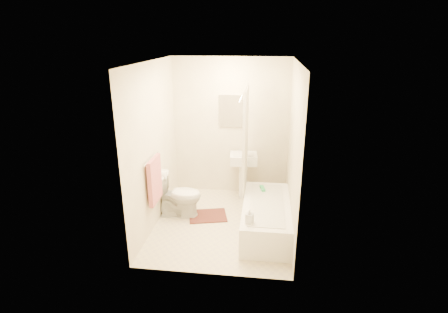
# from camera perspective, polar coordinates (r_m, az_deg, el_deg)

# --- Properties ---
(floor) EXTENTS (2.40, 2.40, 0.00)m
(floor) POSITION_cam_1_polar(r_m,az_deg,el_deg) (5.44, -0.33, -10.87)
(floor) COLOR beige
(floor) RESTS_ON ground
(ceiling) EXTENTS (2.40, 2.40, 0.00)m
(ceiling) POSITION_cam_1_polar(r_m,az_deg,el_deg) (4.71, -0.39, 15.24)
(ceiling) COLOR white
(ceiling) RESTS_ON ground
(wall_back) EXTENTS (2.00, 0.02, 2.40)m
(wall_back) POSITION_cam_1_polar(r_m,az_deg,el_deg) (6.09, 1.10, 4.72)
(wall_back) COLOR beige
(wall_back) RESTS_ON ground
(wall_left) EXTENTS (0.02, 2.40, 2.40)m
(wall_left) POSITION_cam_1_polar(r_m,az_deg,el_deg) (5.16, -11.43, 1.63)
(wall_left) COLOR beige
(wall_left) RESTS_ON ground
(wall_right) EXTENTS (0.02, 2.40, 2.40)m
(wall_right) POSITION_cam_1_polar(r_m,az_deg,el_deg) (4.92, 11.26, 0.76)
(wall_right) COLOR beige
(wall_right) RESTS_ON ground
(mirror) EXTENTS (0.40, 0.03, 0.55)m
(mirror) POSITION_cam_1_polar(r_m,az_deg,el_deg) (6.00, 1.10, 7.45)
(mirror) COLOR white
(mirror) RESTS_ON wall_back
(curtain_rod) EXTENTS (0.03, 1.70, 0.03)m
(curtain_rod) POSITION_cam_1_polar(r_m,az_deg,el_deg) (4.83, 3.37, 10.52)
(curtain_rod) COLOR silver
(curtain_rod) RESTS_ON wall_back
(shower_curtain) EXTENTS (0.04, 0.80, 1.55)m
(shower_curtain) POSITION_cam_1_polar(r_m,az_deg,el_deg) (5.39, 3.50, 2.95)
(shower_curtain) COLOR silver
(shower_curtain) RESTS_ON curtain_rod
(towel_bar) EXTENTS (0.02, 0.60, 0.02)m
(towel_bar) POSITION_cam_1_polar(r_m,az_deg,el_deg) (4.96, -11.80, -0.36)
(towel_bar) COLOR silver
(towel_bar) RESTS_ON wall_left
(towel) EXTENTS (0.06, 0.45, 0.66)m
(towel) POSITION_cam_1_polar(r_m,az_deg,el_deg) (5.07, -11.23, -3.79)
(towel) COLOR #CC7266
(towel) RESTS_ON towel_bar
(toilet_paper) EXTENTS (0.11, 0.12, 0.12)m
(toilet_paper) POSITION_cam_1_polar(r_m,az_deg,el_deg) (5.42, -9.99, -3.05)
(toilet_paper) COLOR white
(toilet_paper) RESTS_ON wall_left
(toilet) EXTENTS (0.72, 0.41, 0.70)m
(toilet) POSITION_cam_1_polar(r_m,az_deg,el_deg) (5.56, -7.40, -6.26)
(toilet) COLOR white
(toilet) RESTS_ON floor
(sink) EXTENTS (0.48, 0.40, 0.89)m
(sink) POSITION_cam_1_polar(r_m,az_deg,el_deg) (6.07, 3.16, -2.87)
(sink) COLOR white
(sink) RESTS_ON floor
(bathtub) EXTENTS (0.67, 1.53, 0.43)m
(bathtub) POSITION_cam_1_polar(r_m,az_deg,el_deg) (5.20, 6.89, -9.80)
(bathtub) COLOR white
(bathtub) RESTS_ON floor
(bath_mat) EXTENTS (0.67, 0.56, 0.02)m
(bath_mat) POSITION_cam_1_polar(r_m,az_deg,el_deg) (5.63, -2.66, -9.65)
(bath_mat) COLOR #552C25
(bath_mat) RESTS_ON floor
(soap_bottle) EXTENTS (0.12, 0.12, 0.20)m
(soap_bottle) POSITION_cam_1_polar(r_m,az_deg,el_deg) (4.55, 4.21, -9.73)
(soap_bottle) COLOR silver
(soap_bottle) RESTS_ON bathtub
(scrub_brush) EXTENTS (0.10, 0.20, 0.04)m
(scrub_brush) POSITION_cam_1_polar(r_m,az_deg,el_deg) (5.52, 6.30, -5.22)
(scrub_brush) COLOR green
(scrub_brush) RESTS_ON bathtub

